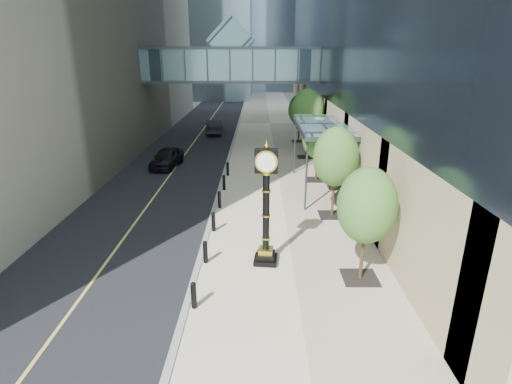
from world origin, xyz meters
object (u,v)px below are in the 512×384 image
car_far (215,127)px  street_clock (266,213)px  car_near (167,157)px  pedestrian (334,176)px

car_far → street_clock: bearing=97.0°
car_near → street_clock: bearing=-57.2°
car_near → car_far: size_ratio=0.95×
street_clock → pedestrian: size_ratio=2.93×
street_clock → car_far: (-5.22, 29.01, -1.52)m
street_clock → pedestrian: street_clock is taller
pedestrian → car_near: 13.35m
car_far → car_near: bearing=77.2°
pedestrian → car_far: pedestrian is taller
pedestrian → car_far: bearing=-75.2°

